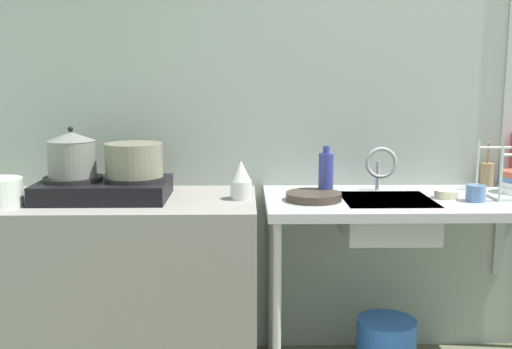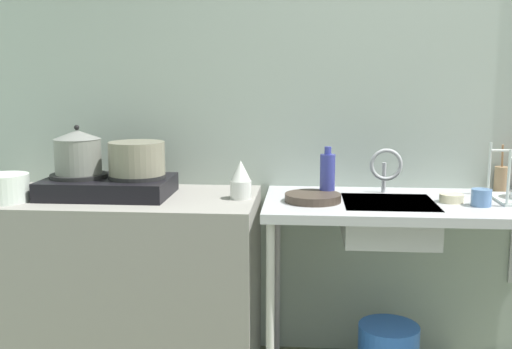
{
  "view_description": "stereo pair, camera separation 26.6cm",
  "coord_description": "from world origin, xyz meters",
  "px_view_note": "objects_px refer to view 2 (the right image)",
  "views": [
    {
      "loc": [
        -1.0,
        -1.28,
        1.4
      ],
      "look_at": [
        -0.95,
        1.34,
        0.96
      ],
      "focal_mm": 41.93,
      "sensor_mm": 36.0,
      "label": 1
    },
    {
      "loc": [
        -0.73,
        -1.27,
        1.4
      ],
      "look_at": [
        -0.95,
        1.34,
        0.96
      ],
      "focal_mm": 41.93,
      "sensor_mm": 36.0,
      "label": 2
    }
  ],
  "objects_px": {
    "frying_pan": "(313,198)",
    "small_bowl_on_drainboard": "(451,198)",
    "pot_on_left_burner": "(78,152)",
    "bottle_by_sink": "(327,175)",
    "stove": "(108,186)",
    "pot_on_right_burner": "(137,158)",
    "pot_beside_stove": "(4,188)",
    "faucet": "(386,166)",
    "utensil_jar": "(501,178)",
    "percolator": "(241,180)",
    "cup_by_rack": "(481,198)",
    "sink_basin": "(388,221)"
  },
  "relations": [
    {
      "from": "cup_by_rack",
      "to": "faucet",
      "type": "bearing_deg",
      "value": 150.27
    },
    {
      "from": "frying_pan",
      "to": "utensil_jar",
      "type": "distance_m",
      "value": 0.95
    },
    {
      "from": "pot_on_left_burner",
      "to": "bottle_by_sink",
      "type": "bearing_deg",
      "value": 2.17
    },
    {
      "from": "stove",
      "to": "percolator",
      "type": "relative_size",
      "value": 3.28
    },
    {
      "from": "pot_beside_stove",
      "to": "percolator",
      "type": "bearing_deg",
      "value": 8.36
    },
    {
      "from": "stove",
      "to": "pot_on_left_burner",
      "type": "height_order",
      "value": "pot_on_left_burner"
    },
    {
      "from": "faucet",
      "to": "utensil_jar",
      "type": "distance_m",
      "value": 0.58
    },
    {
      "from": "pot_beside_stove",
      "to": "sink_basin",
      "type": "xyz_separation_m",
      "value": [
        1.67,
        0.13,
        -0.14
      ]
    },
    {
      "from": "pot_on_left_burner",
      "to": "sink_basin",
      "type": "height_order",
      "value": "pot_on_left_burner"
    },
    {
      "from": "frying_pan",
      "to": "small_bowl_on_drainboard",
      "type": "relative_size",
      "value": 2.37
    },
    {
      "from": "pot_beside_stove",
      "to": "sink_basin",
      "type": "relative_size",
      "value": 0.54
    },
    {
      "from": "frying_pan",
      "to": "bottle_by_sink",
      "type": "distance_m",
      "value": 0.14
    },
    {
      "from": "stove",
      "to": "pot_on_left_burner",
      "type": "xyz_separation_m",
      "value": [
        -0.14,
        0.0,
        0.15
      ]
    },
    {
      "from": "pot_on_right_burner",
      "to": "percolator",
      "type": "distance_m",
      "value": 0.48
    },
    {
      "from": "pot_on_right_burner",
      "to": "pot_beside_stove",
      "type": "xyz_separation_m",
      "value": [
        -0.55,
        -0.16,
        -0.11
      ]
    },
    {
      "from": "frying_pan",
      "to": "pot_on_right_burner",
      "type": "bearing_deg",
      "value": 176.41
    },
    {
      "from": "stove",
      "to": "sink_basin",
      "type": "height_order",
      "value": "stove"
    },
    {
      "from": "pot_on_left_burner",
      "to": "utensil_jar",
      "type": "distance_m",
      "value": 1.98
    },
    {
      "from": "stove",
      "to": "bottle_by_sink",
      "type": "height_order",
      "value": "bottle_by_sink"
    },
    {
      "from": "bottle_by_sink",
      "to": "utensil_jar",
      "type": "distance_m",
      "value": 0.86
    },
    {
      "from": "cup_by_rack",
      "to": "small_bowl_on_drainboard",
      "type": "height_order",
      "value": "cup_by_rack"
    },
    {
      "from": "stove",
      "to": "frying_pan",
      "type": "distance_m",
      "value": 0.93
    },
    {
      "from": "percolator",
      "to": "frying_pan",
      "type": "distance_m",
      "value": 0.33
    },
    {
      "from": "utensil_jar",
      "to": "pot_on_left_burner",
      "type": "bearing_deg",
      "value": -172.25
    },
    {
      "from": "pot_on_right_burner",
      "to": "utensil_jar",
      "type": "distance_m",
      "value": 1.71
    },
    {
      "from": "pot_on_right_burner",
      "to": "pot_beside_stove",
      "type": "distance_m",
      "value": 0.58
    },
    {
      "from": "pot_on_left_burner",
      "to": "bottle_by_sink",
      "type": "height_order",
      "value": "pot_on_left_burner"
    },
    {
      "from": "pot_on_right_burner",
      "to": "pot_beside_stove",
      "type": "height_order",
      "value": "pot_on_right_burner"
    },
    {
      "from": "cup_by_rack",
      "to": "pot_beside_stove",
      "type": "bearing_deg",
      "value": -177.72
    },
    {
      "from": "pot_on_left_burner",
      "to": "percolator",
      "type": "xyz_separation_m",
      "value": [
        0.75,
        -0.01,
        -0.12
      ]
    },
    {
      "from": "pot_beside_stove",
      "to": "small_bowl_on_drainboard",
      "type": "xyz_separation_m",
      "value": [
        1.94,
        0.15,
        -0.04
      ]
    },
    {
      "from": "pot_on_left_burner",
      "to": "sink_basin",
      "type": "distance_m",
      "value": 1.43
    },
    {
      "from": "frying_pan",
      "to": "bottle_by_sink",
      "type": "xyz_separation_m",
      "value": [
        0.07,
        0.09,
        0.09
      ]
    },
    {
      "from": "pot_beside_stove",
      "to": "frying_pan",
      "type": "xyz_separation_m",
      "value": [
        1.34,
        0.11,
        -0.04
      ]
    },
    {
      "from": "pot_on_left_burner",
      "to": "pot_beside_stove",
      "type": "relative_size",
      "value": 1.06
    },
    {
      "from": "pot_on_left_burner",
      "to": "utensil_jar",
      "type": "relative_size",
      "value": 0.99
    },
    {
      "from": "pot_on_left_burner",
      "to": "pot_beside_stove",
      "type": "height_order",
      "value": "pot_on_left_burner"
    },
    {
      "from": "faucet",
      "to": "bottle_by_sink",
      "type": "xyz_separation_m",
      "value": [
        -0.27,
        -0.09,
        -0.03
      ]
    },
    {
      "from": "percolator",
      "to": "cup_by_rack",
      "type": "height_order",
      "value": "percolator"
    },
    {
      "from": "sink_basin",
      "to": "stove",
      "type": "bearing_deg",
      "value": 178.59
    },
    {
      "from": "stove",
      "to": "frying_pan",
      "type": "bearing_deg",
      "value": -3.07
    },
    {
      "from": "bottle_by_sink",
      "to": "cup_by_rack",
      "type": "bearing_deg",
      "value": -11.02
    },
    {
      "from": "small_bowl_on_drainboard",
      "to": "faucet",
      "type": "bearing_deg",
      "value": 151.77
    },
    {
      "from": "pot_on_left_burner",
      "to": "percolator",
      "type": "relative_size",
      "value": 1.29
    },
    {
      "from": "pot_on_right_burner",
      "to": "faucet",
      "type": "bearing_deg",
      "value": 6.6
    },
    {
      "from": "pot_on_right_burner",
      "to": "utensil_jar",
      "type": "relative_size",
      "value": 1.12
    },
    {
      "from": "pot_on_right_burner",
      "to": "stove",
      "type": "bearing_deg",
      "value": -180.0
    },
    {
      "from": "faucet",
      "to": "frying_pan",
      "type": "xyz_separation_m",
      "value": [
        -0.33,
        -0.18,
        -0.12
      ]
    },
    {
      "from": "pot_on_left_burner",
      "to": "pot_beside_stove",
      "type": "bearing_deg",
      "value": -149.01
    },
    {
      "from": "stove",
      "to": "pot_on_right_burner",
      "type": "distance_m",
      "value": 0.19
    }
  ]
}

